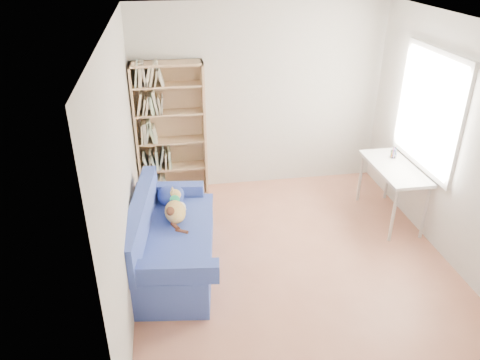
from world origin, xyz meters
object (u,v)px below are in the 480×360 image
bookshelf (171,137)px  desk (394,172)px  sofa (170,240)px  pen_cup (394,153)px

bookshelf → desk: size_ratio=1.71×
desk → sofa: bearing=-169.2°
sofa → desk: sofa is taller
desk → pen_cup: pen_cup is taller
bookshelf → pen_cup: bearing=-17.4°
bookshelf → pen_cup: (2.82, -0.88, -0.06)m
desk → bookshelf: bearing=157.3°
sofa → pen_cup: bearing=22.7°
desk → pen_cup: bearing=70.2°
desk → pen_cup: (0.09, 0.26, 0.14)m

